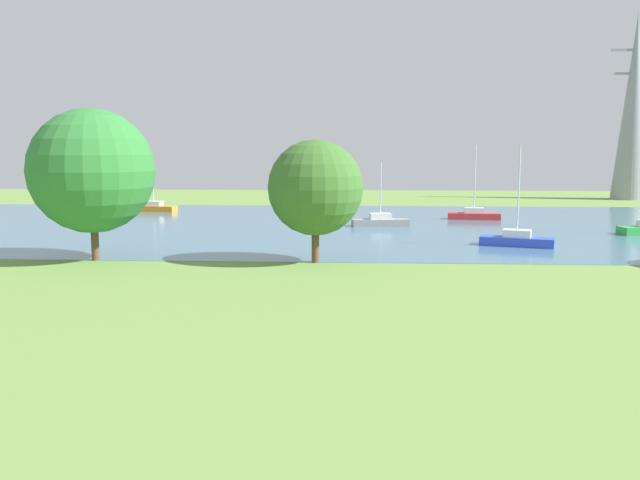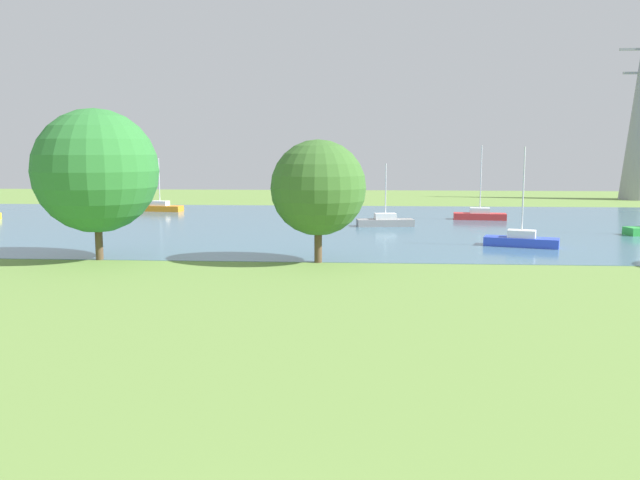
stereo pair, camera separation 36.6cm
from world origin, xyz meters
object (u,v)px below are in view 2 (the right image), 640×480
at_px(sailboat_orange, 160,207).
at_px(tree_west_near, 96,171).
at_px(sailboat_gray, 385,221).
at_px(sailboat_blue, 521,240).
at_px(tree_east_far, 318,188).
at_px(sailboat_red, 480,215).

distance_m(sailboat_orange, tree_west_near, 32.39).
bearing_deg(sailboat_orange, sailboat_gray, -28.25).
distance_m(sailboat_gray, sailboat_blue, 14.48).
bearing_deg(tree_east_far, sailboat_red, 61.88).
distance_m(sailboat_red, sailboat_gray, 10.89).
xyz_separation_m(sailboat_blue, tree_west_near, (-26.09, -7.23, 4.75)).
bearing_deg(tree_east_far, tree_west_near, 179.73).
bearing_deg(sailboat_blue, sailboat_red, 89.33).
bearing_deg(tree_west_near, sailboat_blue, 15.50).
height_order(sailboat_red, tree_west_near, tree_west_near).
bearing_deg(sailboat_orange, tree_east_far, -58.63).
bearing_deg(sailboat_gray, tree_east_far, -103.08).
distance_m(sailboat_red, sailboat_orange, 33.19).
bearing_deg(tree_west_near, sailboat_gray, 47.29).
relative_size(sailboat_blue, tree_east_far, 0.94).
xyz_separation_m(sailboat_red, sailboat_orange, (-32.55, 6.50, -0.01)).
bearing_deg(sailboat_gray, sailboat_red, 34.47).
distance_m(sailboat_blue, tree_east_far, 15.51).
bearing_deg(tree_west_near, sailboat_red, 43.47).
bearing_deg(sailboat_orange, sailboat_red, -11.30).
height_order(sailboat_red, sailboat_gray, sailboat_red).
bearing_deg(sailboat_blue, sailboat_orange, 143.20).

